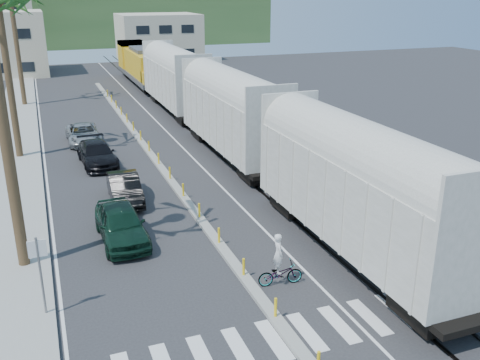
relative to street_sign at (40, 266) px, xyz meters
name	(u,v)px	position (x,y,z in m)	size (l,w,h in m)	color
ground	(264,305)	(7.30, -2.00, -1.97)	(140.00, 140.00, 0.00)	#28282B
sidewalk	(17,145)	(-1.20, 23.00, -1.90)	(3.00, 90.00, 0.15)	gray
rails	(188,121)	(12.30, 26.00, -1.94)	(1.56, 100.00, 0.06)	black
median	(149,152)	(7.30, 17.96, -1.88)	(0.45, 60.00, 0.85)	gray
crosswalk	(288,336)	(7.30, -4.00, -1.97)	(14.00, 2.20, 0.01)	silver
lane_markings	(108,138)	(5.15, 23.00, -1.97)	(9.42, 90.00, 0.01)	silver
freight_train	(205,99)	(12.30, 20.90, 0.93)	(3.00, 60.94, 5.85)	#B4B2A5
street_sign	(40,266)	(0.00, 0.00, 0.00)	(0.60, 0.08, 3.00)	slate
buildings	(33,34)	(0.89, 69.66, 2.39)	(38.00, 27.00, 10.00)	#B7AF91
hillside	(64,14)	(7.30, 98.00, 4.03)	(80.00, 20.00, 12.00)	#385628
car_lead	(121,224)	(3.40, 5.03, -1.15)	(2.04, 4.85, 1.64)	black
car_second	(125,188)	(4.31, 9.73, -1.24)	(1.69, 4.46, 1.45)	black
car_third	(97,154)	(3.69, 16.62, -1.24)	(2.34, 5.14, 1.46)	black
car_rear	(83,134)	(3.36, 22.29, -1.29)	(2.30, 4.92, 1.36)	#A1A3A6
cyclist	(280,269)	(8.41, -0.93, -1.29)	(1.00, 1.87, 2.14)	#9EA0A5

